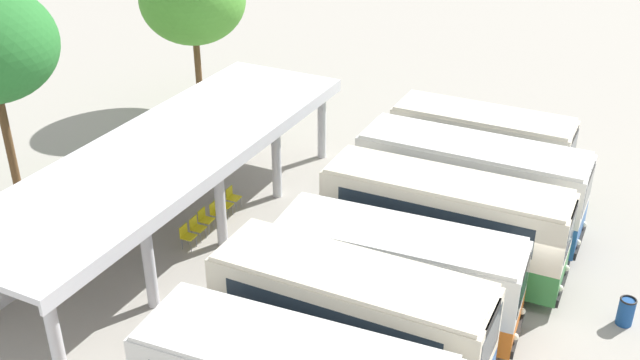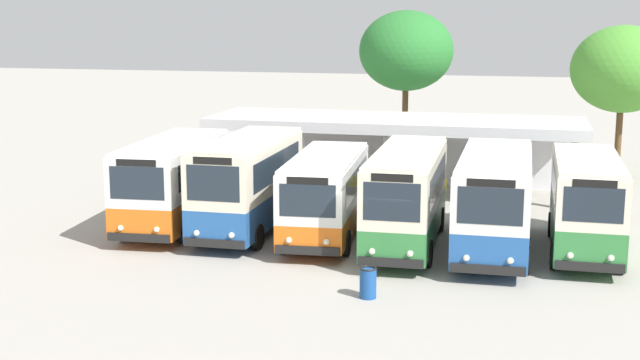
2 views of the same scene
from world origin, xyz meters
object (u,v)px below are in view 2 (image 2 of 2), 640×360
waiting_chair_end_by_column (374,184)px  waiting_chair_fourth_seat (414,186)px  waiting_chair_fifth_seat (428,186)px  waiting_chair_far_end_seat (442,187)px  city_bus_nearest_orange (174,180)px  city_bus_fifth_blue (495,198)px  city_bus_fourth_amber (407,194)px  litter_bin_apron (368,283)px  city_bus_middle_cream (326,192)px  city_bus_second_in_row (248,181)px  city_bus_far_end_green (586,201)px  waiting_chair_second_from_end (387,184)px  waiting_chair_middle_seat (401,185)px

waiting_chair_end_by_column → waiting_chair_fourth_seat: (1.81, -0.01, 0.00)m
waiting_chair_fifth_seat → waiting_chair_far_end_seat: same height
city_bus_nearest_orange → city_bus_fifth_blue: size_ratio=0.94×
city_bus_nearest_orange → city_bus_fourth_amber: bearing=-3.9°
waiting_chair_fifth_seat → litter_bin_apron: 14.14m
city_bus_middle_cream → city_bus_second_in_row: bearing=177.0°
city_bus_nearest_orange → waiting_chair_far_end_seat: 12.17m
city_bus_second_in_row → city_bus_fourth_amber: size_ratio=0.93×
city_bus_far_end_green → waiting_chair_far_end_seat: (-5.62, 7.85, -1.30)m
city_bus_second_in_row → city_bus_nearest_orange: bearing=178.9°
city_bus_nearest_orange → waiting_chair_second_from_end: (6.90, 7.66, -1.32)m
litter_bin_apron → waiting_chair_fifth_seat: bearing=90.1°
waiting_chair_second_from_end → waiting_chair_fourth_seat: size_ratio=1.00×
city_bus_fifth_blue → waiting_chair_end_by_column: size_ratio=9.32×
city_bus_fourth_amber → waiting_chair_fifth_seat: (-0.25, 8.31, -1.34)m
city_bus_far_end_green → waiting_chair_fifth_seat: city_bus_far_end_green is taller
city_bus_fifth_blue → city_bus_far_end_green: (2.99, 0.47, -0.04)m
waiting_chair_second_from_end → litter_bin_apron: size_ratio=0.96×
city_bus_nearest_orange → city_bus_fourth_amber: size_ratio=0.95×
city_bus_far_end_green → city_bus_fifth_blue: bearing=-171.0°
waiting_chair_middle_seat → city_bus_second_in_row: bearing=-120.1°
waiting_chair_second_from_end → litter_bin_apron: litter_bin_apron is taller
city_bus_far_end_green → waiting_chair_second_from_end: city_bus_far_end_green is taller
city_bus_nearest_orange → waiting_chair_second_from_end: bearing=48.0°
city_bus_fourth_amber → waiting_chair_second_from_end: size_ratio=9.24×
city_bus_fifth_blue → waiting_chair_second_from_end: bearing=121.4°
city_bus_far_end_green → litter_bin_apron: (-6.20, -6.32, -1.36)m
waiting_chair_fourth_seat → waiting_chair_fifth_seat: same height
city_bus_middle_cream → waiting_chair_fifth_seat: size_ratio=8.63×
city_bus_second_in_row → city_bus_fifth_blue: (8.96, -0.54, -0.07)m
city_bus_fourth_amber → waiting_chair_fifth_seat: city_bus_fourth_amber is taller
waiting_chair_middle_seat → litter_bin_apron: 14.22m
city_bus_far_end_green → waiting_chair_fourth_seat: 10.42m
city_bus_fifth_blue → waiting_chair_fifth_seat: 9.00m
litter_bin_apron → city_bus_far_end_green: bearing=45.5°
city_bus_nearest_orange → city_bus_fifth_blue: bearing=-2.9°
city_bus_far_end_green → waiting_chair_end_by_column: (-8.63, 7.77, -1.30)m
waiting_chair_end_by_column → waiting_chair_fifth_seat: same height
waiting_chair_middle_seat → city_bus_nearest_orange: bearing=-134.2°
waiting_chair_fourth_seat → waiting_chair_fifth_seat: bearing=5.7°
city_bus_nearest_orange → waiting_chair_end_by_column: (6.30, 7.65, -1.32)m
city_bus_second_in_row → litter_bin_apron: bearing=-48.0°
waiting_chair_middle_seat → waiting_chair_fourth_seat: bearing=-8.4°
city_bus_middle_cream → city_bus_fourth_amber: city_bus_fourth_amber is taller
waiting_chair_fifth_seat → waiting_chair_fourth_seat: bearing=-174.3°
litter_bin_apron → waiting_chair_end_by_column: bearing=99.8°
city_bus_fourth_amber → city_bus_middle_cream: bearing=172.4°
waiting_chair_second_from_end → waiting_chair_end_by_column: bearing=-178.6°
waiting_chair_fourth_seat → waiting_chair_fifth_seat: (0.60, 0.06, 0.00)m
city_bus_far_end_green → waiting_chair_far_end_seat: 9.74m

